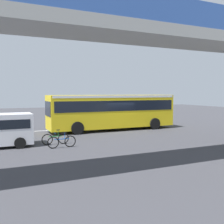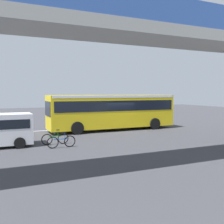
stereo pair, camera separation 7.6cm
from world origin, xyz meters
name	(u,v)px [view 1 (the left image)]	position (x,y,z in m)	size (l,w,h in m)	color
ground	(117,130)	(0.00, 0.00, 0.00)	(80.00, 80.00, 0.00)	#38383D
city_bus	(112,109)	(0.23, -0.45, 1.88)	(11.54, 2.85, 3.15)	yellow
bicycle_green	(55,139)	(6.39, 4.16, 0.37)	(1.77, 0.44, 0.96)	black
bicycle_blue	(62,142)	(6.26, 5.34, 0.37)	(1.77, 0.44, 0.96)	black
pedestrian	(162,115)	(-7.15, -3.34, 0.89)	(0.38, 0.38, 1.79)	#2D2D38
traffic_sign	(86,107)	(1.44, -4.20, 1.89)	(0.08, 0.60, 2.80)	slate
lane_dash_leftmost	(157,124)	(-6.00, -2.48, 0.00)	(2.00, 0.20, 0.01)	silver
lane_dash_left	(124,126)	(-2.00, -2.48, 0.00)	(2.00, 0.20, 0.01)	silver
lane_dash_centre	(87,128)	(2.00, -2.48, 0.00)	(2.00, 0.20, 0.01)	silver
lane_dash_right	(44,131)	(6.00, -2.48, 0.00)	(2.00, 0.20, 0.01)	silver
pedestrian_overpass	(209,51)	(0.00, 10.80, 5.45)	(28.25, 2.60, 7.28)	#9E9E99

